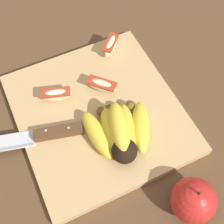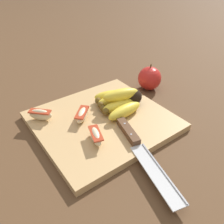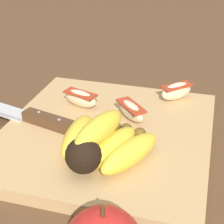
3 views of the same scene
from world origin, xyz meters
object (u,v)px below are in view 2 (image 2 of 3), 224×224
(banana_bunch, at_px, (120,101))
(apple_wedge_near, at_px, (82,115))
(apple_wedge_far, at_px, (96,136))
(chefs_knife, at_px, (137,144))
(apple_wedge_middle, at_px, (40,114))
(whole_apple, at_px, (150,78))

(banana_bunch, xyz_separation_m, apple_wedge_near, (-0.12, 0.02, -0.01))
(banana_bunch, xyz_separation_m, apple_wedge_far, (-0.14, -0.08, -0.01))
(chefs_knife, height_order, apple_wedge_middle, apple_wedge_middle)
(banana_bunch, bearing_deg, apple_wedge_far, -149.71)
(banana_bunch, height_order, apple_wedge_far, banana_bunch)
(apple_wedge_middle, distance_m, whole_apple, 0.40)
(apple_wedge_near, relative_size, whole_apple, 0.72)
(apple_wedge_near, height_order, apple_wedge_middle, apple_wedge_middle)
(apple_wedge_far, bearing_deg, chefs_knife, -46.36)
(apple_wedge_near, distance_m, apple_wedge_middle, 0.12)
(apple_wedge_near, relative_size, apple_wedge_middle, 1.09)
(chefs_knife, height_order, apple_wedge_far, apple_wedge_far)
(banana_bunch, height_order, chefs_knife, banana_bunch)
(apple_wedge_near, distance_m, apple_wedge_far, 0.10)
(apple_wedge_far, relative_size, whole_apple, 0.76)
(banana_bunch, distance_m, whole_apple, 0.19)
(chefs_knife, relative_size, apple_wedge_far, 3.85)
(banana_bunch, xyz_separation_m, chefs_knife, (-0.07, -0.16, -0.02))
(apple_wedge_middle, bearing_deg, apple_wedge_far, -65.38)
(apple_wedge_near, bearing_deg, whole_apple, 7.91)
(banana_bunch, bearing_deg, apple_wedge_middle, 159.16)
(apple_wedge_near, relative_size, apple_wedge_far, 0.94)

